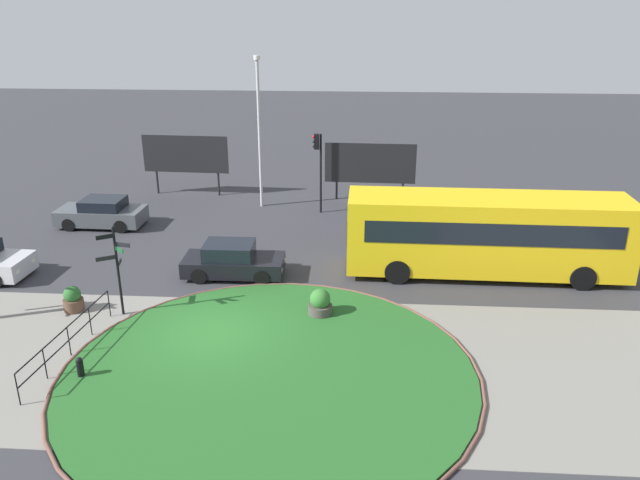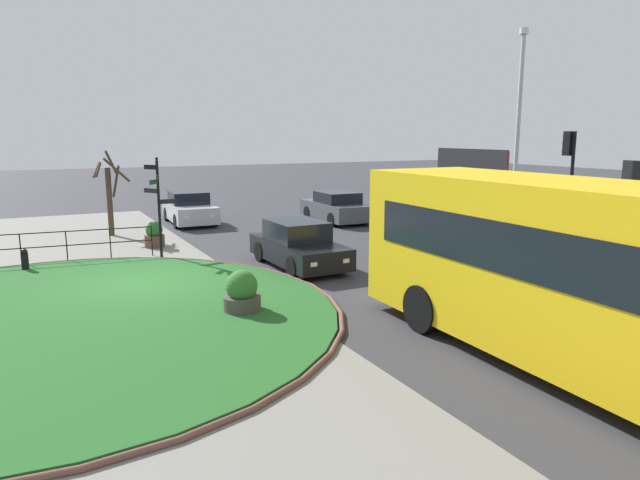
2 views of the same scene
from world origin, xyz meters
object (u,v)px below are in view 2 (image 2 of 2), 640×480
at_px(car_trailing, 336,208).
at_px(planter_kerbside, 154,236).
at_px(signpost_directional, 158,199).
at_px(lamppost_tall, 518,130).
at_px(planter_near_signpost, 242,294).
at_px(car_far_lane, 298,246).
at_px(car_near_lane, 190,209).
at_px(bollard_foreground, 25,260).
at_px(street_tree_bare, 110,193).
at_px(traffic_light_near, 569,166).
at_px(billboard_right, 470,173).
at_px(bus_yellow, 623,283).

xyz_separation_m(car_trailing, planter_kerbside, (2.48, -8.94, -0.23)).
distance_m(signpost_directional, lamppost_tall, 13.43).
relative_size(signpost_directional, planter_near_signpost, 3.25).
distance_m(lamppost_tall, planter_kerbside, 14.13).
height_order(signpost_directional, car_far_lane, signpost_directional).
relative_size(car_near_lane, planter_near_signpost, 4.11).
distance_m(bollard_foreground, street_tree_bare, 6.39).
bearing_deg(bollard_foreground, planter_near_signpost, 32.97).
relative_size(signpost_directional, planter_kerbside, 3.48).
bearing_deg(lamppost_tall, traffic_light_near, -16.14).
relative_size(lamppost_tall, street_tree_bare, 2.28).
height_order(car_far_lane, billboard_right, billboard_right).
bearing_deg(lamppost_tall, bollard_foreground, -99.39).
bearing_deg(car_far_lane, signpost_directional, -133.31).
xyz_separation_m(signpost_directional, street_tree_bare, (-5.14, -0.88, -0.20)).
xyz_separation_m(bus_yellow, planter_kerbside, (-15.29, -4.27, -1.32)).
height_order(bus_yellow, car_near_lane, bus_yellow).
bearing_deg(planter_near_signpost, car_far_lane, 139.64).
distance_m(bollard_foreground, car_near_lane, 9.95).
height_order(lamppost_tall, planter_kerbside, lamppost_tall).
xyz_separation_m(car_near_lane, billboard_right, (5.46, 11.97, 1.64)).
xyz_separation_m(car_trailing, billboard_right, (2.80, 5.66, 1.65)).
bearing_deg(planter_near_signpost, bus_yellow, 32.40).
bearing_deg(bus_yellow, lamppost_tall, -38.18).
bearing_deg(planter_kerbside, billboard_right, 88.74).
distance_m(car_near_lane, street_tree_bare, 4.26).
distance_m(bollard_foreground, lamppost_tall, 17.58).
bearing_deg(lamppost_tall, car_trailing, -152.87).
height_order(bus_yellow, traffic_light_near, traffic_light_near).
bearing_deg(car_near_lane, planter_kerbside, -24.20).
bearing_deg(car_near_lane, lamppost_tall, 48.04).
distance_m(car_near_lane, planter_near_signpost, 14.23).
relative_size(bollard_foreground, car_near_lane, 0.17).
xyz_separation_m(bollard_foreground, car_far_lane, (3.05, 7.60, 0.29)).
distance_m(planter_near_signpost, street_tree_bare, 12.31).
relative_size(signpost_directional, car_near_lane, 0.79).
bearing_deg(billboard_right, lamppost_tall, -20.06).
height_order(bus_yellow, planter_kerbside, bus_yellow).
bearing_deg(street_tree_bare, bus_yellow, 15.97).
height_order(billboard_right, planter_kerbside, billboard_right).
relative_size(bus_yellow, planter_near_signpost, 10.85).
xyz_separation_m(bollard_foreground, planter_near_signpost, (6.80, 4.41, 0.09)).
height_order(car_near_lane, billboard_right, billboard_right).
bearing_deg(bus_yellow, traffic_light_near, -45.15).
bearing_deg(billboard_right, bollard_foreground, -82.22).
xyz_separation_m(traffic_light_near, street_tree_bare, (-11.31, -12.85, -1.29)).
bearing_deg(car_near_lane, bollard_foreground, -40.58).
relative_size(signpost_directional, bus_yellow, 0.30).
height_order(lamppost_tall, billboard_right, lamppost_tall).
relative_size(bus_yellow, planter_kerbside, 11.60).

